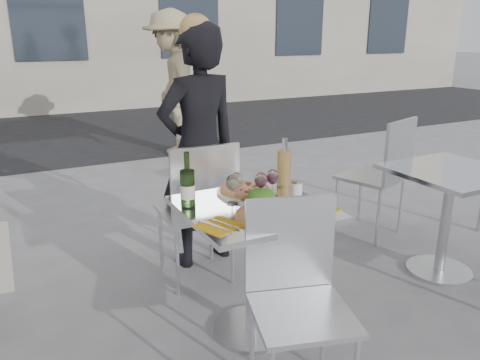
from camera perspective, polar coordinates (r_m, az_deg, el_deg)
name	(u,v)px	position (r m, az deg, el deg)	size (l,w,h in m)	color
ground	(252,330)	(2.78, 1.49, -17.84)	(80.00, 80.00, 0.00)	slate
street_asphalt	(74,131)	(8.71, -19.58, 5.70)	(24.00, 5.00, 0.00)	black
main_table	(253,243)	(2.51, 1.58, -7.71)	(0.72, 0.72, 0.75)	#B7BABF
side_table_right	(448,200)	(3.44, 24.07, -2.21)	(0.72, 0.72, 0.75)	#B7BABF
chair_far	(200,203)	(2.99, -4.95, -2.79)	(0.46, 0.47, 0.97)	silver
chair_near	(296,285)	(2.13, 6.86, -12.57)	(0.52, 0.53, 0.92)	silver
side_chair_rfar	(384,168)	(3.89, 17.10, 1.35)	(0.57, 0.58, 0.99)	silver
woman_diner	(199,149)	(3.26, -5.03, 3.78)	(0.61, 0.40, 1.68)	black
pedestrian_b	(173,85)	(6.43, -8.21, 11.42)	(1.24, 0.72, 1.93)	#9D8C65
pizza_near	(272,215)	(2.28, 3.92, -4.32)	(0.36, 0.36, 0.02)	tan
pizza_far	(245,191)	(2.62, 0.60, -1.30)	(0.32, 0.32, 0.03)	white
salad_plate	(261,198)	(2.43, 2.63, -2.24)	(0.22, 0.22, 0.09)	white
wine_bottle	(188,187)	(2.38, -6.40, -0.85)	(0.07, 0.08, 0.29)	#2A4B1C
carafe	(284,168)	(2.70, 5.41, 1.51)	(0.08, 0.08, 0.29)	#DEB35E
sugar_shaker	(296,189)	(2.53, 6.86, -1.16)	(0.06, 0.06, 0.11)	white
wineglass_white_a	(232,184)	(2.43, -0.97, -0.47)	(0.07, 0.07, 0.16)	white
wineglass_white_b	(236,181)	(2.47, -0.46, -0.12)	(0.07, 0.07, 0.16)	white
wineglass_red_a	(261,181)	(2.47, 2.56, -0.14)	(0.07, 0.07, 0.16)	white
wineglass_red_b	(273,178)	(2.53, 3.99, 0.27)	(0.07, 0.07, 0.16)	white
napkin_left	(219,226)	(2.18, -2.58, -5.58)	(0.23, 0.23, 0.01)	gold
napkin_right	(317,208)	(2.42, 9.39, -3.44)	(0.21, 0.21, 0.01)	gold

